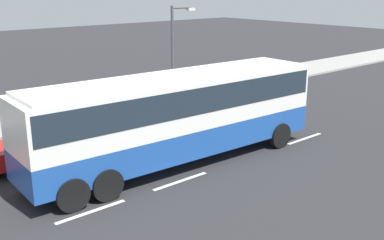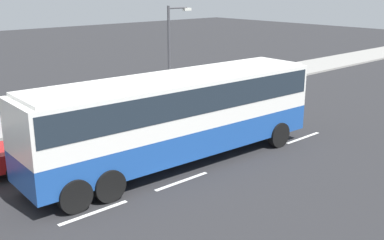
# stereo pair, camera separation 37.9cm
# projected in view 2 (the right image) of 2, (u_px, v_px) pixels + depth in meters

# --- Properties ---
(ground_plane) EXTENTS (120.00, 120.00, 0.00)m
(ground_plane) POSITION_uv_depth(u_px,v_px,m) (202.00, 150.00, 19.72)
(ground_plane) COLOR #28282B
(sidewalk_curb) EXTENTS (80.00, 4.00, 0.15)m
(sidewalk_curb) POSITION_uv_depth(u_px,v_px,m) (95.00, 109.00, 26.11)
(sidewalk_curb) COLOR gray
(sidewalk_curb) RESTS_ON ground_plane
(lane_centreline) EXTENTS (25.30, 0.16, 0.01)m
(lane_centreline) POSITION_uv_depth(u_px,v_px,m) (77.00, 219.00, 13.94)
(lane_centreline) COLOR white
(lane_centreline) RESTS_ON ground_plane
(coach_bus) EXTENTS (12.44, 3.20, 3.53)m
(coach_bus) POSITION_uv_depth(u_px,v_px,m) (178.00, 110.00, 17.68)
(coach_bus) COLOR #1E4C9E
(coach_bus) RESTS_ON ground_plane
(street_lamp) EXTENTS (1.75, 0.24, 5.51)m
(street_lamp) POSITION_uv_depth(u_px,v_px,m) (172.00, 45.00, 27.25)
(street_lamp) COLOR #47474C
(street_lamp) RESTS_ON sidewalk_curb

